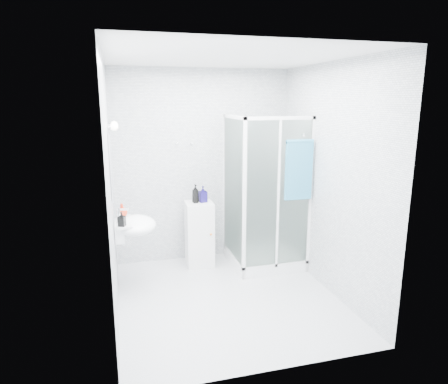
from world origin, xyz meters
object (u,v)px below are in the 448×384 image
object	(u,v)px
hand_towel	(299,168)
shampoo_bottle_a	(195,194)
soap_dispenser_black	(122,219)
shower_enclosure	(261,234)
storage_cabinet	(199,234)
wall_basin	(133,226)
shampoo_bottle_b	(203,194)
soap_dispenser_orange	(122,210)

from	to	relation	value
hand_towel	shampoo_bottle_a	world-z (taller)	hand_towel
hand_towel	soap_dispenser_black	world-z (taller)	hand_towel
shower_enclosure	storage_cabinet	world-z (taller)	shower_enclosure
shower_enclosure	shampoo_bottle_a	bearing A→B (deg)	162.55
storage_cabinet	soap_dispenser_black	xyz separation A→B (m)	(-1.00, -0.76, 0.51)
wall_basin	shampoo_bottle_a	xyz separation A→B (m)	(0.83, 0.58, 0.19)
wall_basin	shampoo_bottle_b	xyz separation A→B (m)	(0.93, 0.59, 0.18)
shampoo_bottle_b	soap_dispenser_black	xyz separation A→B (m)	(-1.06, -0.78, -0.03)
hand_towel	shampoo_bottle_b	world-z (taller)	hand_towel
shampoo_bottle_b	soap_dispenser_orange	size ratio (longest dim) A/B	1.37
storage_cabinet	soap_dispenser_orange	xyz separation A→B (m)	(-0.99, -0.41, 0.51)
hand_towel	soap_dispenser_orange	xyz separation A→B (m)	(-2.09, 0.25, -0.44)
storage_cabinet	wall_basin	bearing A→B (deg)	-144.63
shampoo_bottle_b	soap_dispenser_orange	xyz separation A→B (m)	(-1.05, -0.42, -0.03)
wall_basin	hand_towel	size ratio (longest dim) A/B	0.76
storage_cabinet	shampoo_bottle_a	bearing A→B (deg)	-179.36
shower_enclosure	hand_towel	bearing A→B (deg)	-51.50
soap_dispenser_orange	storage_cabinet	bearing A→B (deg)	22.35
shower_enclosure	shampoo_bottle_a	xyz separation A→B (m)	(-0.83, 0.26, 0.54)
hand_towel	storage_cabinet	bearing A→B (deg)	149.02
wall_basin	hand_towel	world-z (taller)	hand_towel
storage_cabinet	shampoo_bottle_a	distance (m)	0.56
shampoo_bottle_a	soap_dispenser_orange	bearing A→B (deg)	-156.61
wall_basin	soap_dispenser_orange	world-z (taller)	soap_dispenser_orange
soap_dispenser_black	shampoo_bottle_b	bearing A→B (deg)	36.46
shampoo_bottle_a	soap_dispenser_orange	size ratio (longest dim) A/B	1.55
hand_towel	shower_enclosure	bearing A→B (deg)	128.50
shampoo_bottle_b	soap_dispenser_black	world-z (taller)	shampoo_bottle_b
soap_dispenser_black	storage_cabinet	bearing A→B (deg)	37.42
soap_dispenser_orange	soap_dispenser_black	xyz separation A→B (m)	(-0.01, -0.36, 0.00)
storage_cabinet	soap_dispenser_orange	bearing A→B (deg)	-155.57
storage_cabinet	shampoo_bottle_b	size ratio (longest dim) A/B	4.00
shower_enclosure	shampoo_bottle_b	bearing A→B (deg)	159.18
shampoo_bottle_a	soap_dispenser_orange	distance (m)	1.03
soap_dispenser_orange	soap_dispenser_black	distance (m)	0.36
soap_dispenser_black	hand_towel	bearing A→B (deg)	2.86
wall_basin	shampoo_bottle_b	distance (m)	1.12
storage_cabinet	soap_dispenser_orange	size ratio (longest dim) A/B	5.48
shampoo_bottle_b	soap_dispenser_orange	distance (m)	1.13
shampoo_bottle_b	wall_basin	bearing A→B (deg)	-147.65
shower_enclosure	shampoo_bottle_a	world-z (taller)	shower_enclosure
shower_enclosure	storage_cabinet	bearing A→B (deg)	161.66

